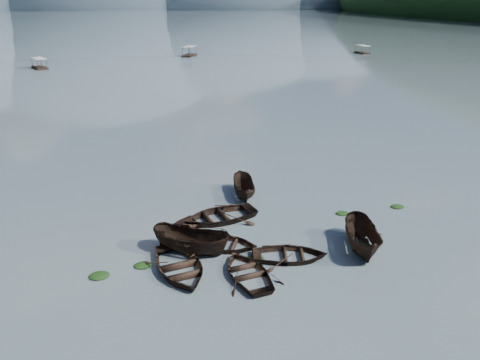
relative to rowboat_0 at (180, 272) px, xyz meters
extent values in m
plane|color=#4F5D63|center=(5.00, -4.32, 0.00)|extent=(2400.00, 2400.00, 0.00)
ellipsoid|color=#475666|center=(-55.00, 895.68, 0.00)|extent=(520.00, 520.00, 340.00)
ellipsoid|color=#475666|center=(145.00, 895.68, 0.00)|extent=(520.00, 520.00, 260.00)
ellipsoid|color=#475666|center=(325.00, 895.68, 0.00)|extent=(520.00, 520.00, 220.00)
imported|color=black|center=(0.00, 0.00, 0.00)|extent=(4.47, 5.57, 1.03)
imported|color=black|center=(0.75, 4.52, 0.00)|extent=(3.87, 4.57, 0.81)
imported|color=black|center=(0.88, 1.89, 0.00)|extent=(5.02, 4.12, 1.85)
imported|color=black|center=(3.51, -1.18, 0.00)|extent=(3.71, 4.69, 0.88)
imported|color=black|center=(6.23, 0.03, 0.00)|extent=(4.79, 3.86, 0.88)
imported|color=black|center=(10.67, 0.11, 0.00)|extent=(2.96, 5.10, 1.85)
imported|color=black|center=(2.73, 2.15, 0.00)|extent=(5.11, 4.54, 0.87)
imported|color=black|center=(3.19, 5.83, 0.00)|extent=(5.80, 4.72, 1.06)
imported|color=black|center=(5.66, 9.52, 0.00)|extent=(1.86, 4.11, 1.54)
ellipsoid|color=black|center=(-4.20, 0.44, 0.00)|extent=(1.09, 0.89, 0.24)
ellipsoid|color=black|center=(4.31, 0.37, 0.00)|extent=(1.04, 0.83, 0.23)
ellipsoid|color=black|center=(10.87, 0.11, 0.00)|extent=(1.36, 1.09, 0.30)
ellipsoid|color=black|center=(11.60, 4.96, 0.00)|extent=(0.91, 0.77, 0.20)
ellipsoid|color=black|center=(11.97, 3.38, 0.00)|extent=(1.17, 0.93, 0.24)
ellipsoid|color=black|center=(-1.92, 1.02, 0.00)|extent=(1.01, 0.81, 0.21)
ellipsoid|color=black|center=(1.34, 4.36, 0.00)|extent=(1.01, 0.84, 0.21)
ellipsoid|color=black|center=(15.84, 5.16, 0.00)|extent=(0.98, 0.78, 0.21)
camera|label=1|loc=(-1.42, -21.90, 13.71)|focal=35.00mm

